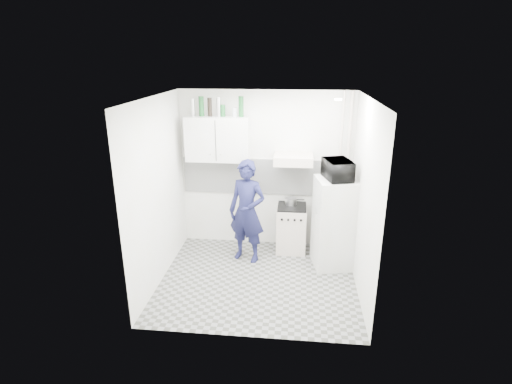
# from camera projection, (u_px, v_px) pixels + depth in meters

# --- Properties ---
(floor) EXTENTS (2.80, 2.80, 0.00)m
(floor) POSITION_uv_depth(u_px,v_px,m) (258.00, 280.00, 5.82)
(floor) COLOR gray
(floor) RESTS_ON ground
(ceiling) EXTENTS (2.80, 2.80, 0.00)m
(ceiling) POSITION_uv_depth(u_px,v_px,m) (258.00, 98.00, 4.97)
(ceiling) COLOR white
(ceiling) RESTS_ON wall_back
(wall_back) EXTENTS (2.80, 0.00, 2.80)m
(wall_back) POSITION_uv_depth(u_px,v_px,m) (266.00, 171.00, 6.57)
(wall_back) COLOR white
(wall_back) RESTS_ON floor
(wall_left) EXTENTS (0.00, 2.60, 2.60)m
(wall_left) POSITION_uv_depth(u_px,v_px,m) (158.00, 192.00, 5.53)
(wall_left) COLOR white
(wall_left) RESTS_ON floor
(wall_right) EXTENTS (0.00, 2.60, 2.60)m
(wall_right) POSITION_uv_depth(u_px,v_px,m) (364.00, 200.00, 5.26)
(wall_right) COLOR white
(wall_right) RESTS_ON floor
(person) EXTENTS (0.69, 0.56, 1.63)m
(person) POSITION_uv_depth(u_px,v_px,m) (247.00, 212.00, 6.16)
(person) COLOR #15173B
(person) RESTS_ON floor
(stove) EXTENTS (0.48, 0.48, 0.76)m
(stove) POSITION_uv_depth(u_px,v_px,m) (291.00, 229.00, 6.59)
(stove) COLOR beige
(stove) RESTS_ON floor
(fridge) EXTENTS (0.67, 0.67, 1.39)m
(fridge) POSITION_uv_depth(u_px,v_px,m) (334.00, 223.00, 6.03)
(fridge) COLOR white
(fridge) RESTS_ON floor
(stove_top) EXTENTS (0.46, 0.46, 0.03)m
(stove_top) POSITION_uv_depth(u_px,v_px,m) (292.00, 207.00, 6.46)
(stove_top) COLOR black
(stove_top) RESTS_ON stove
(saucepan) EXTENTS (0.19, 0.19, 0.11)m
(saucepan) POSITION_uv_depth(u_px,v_px,m) (291.00, 201.00, 6.51)
(saucepan) COLOR silver
(saucepan) RESTS_ON stove_top
(microwave) EXTENTS (0.59, 0.47, 0.28)m
(microwave) POSITION_uv_depth(u_px,v_px,m) (338.00, 170.00, 5.76)
(microwave) COLOR black
(microwave) RESTS_ON fridge
(bottle_a) EXTENTS (0.06, 0.06, 0.27)m
(bottle_a) POSITION_uv_depth(u_px,v_px,m) (193.00, 107.00, 6.18)
(bottle_a) COLOR silver
(bottle_a) RESTS_ON upper_cabinet
(bottle_b) EXTENTS (0.08, 0.08, 0.31)m
(bottle_b) POSITION_uv_depth(u_px,v_px,m) (201.00, 106.00, 6.16)
(bottle_b) COLOR #144C1E
(bottle_b) RESTS_ON upper_cabinet
(bottle_c) EXTENTS (0.07, 0.07, 0.28)m
(bottle_c) POSITION_uv_depth(u_px,v_px,m) (210.00, 107.00, 6.15)
(bottle_c) COLOR black
(bottle_c) RESTS_ON upper_cabinet
(bottle_d) EXTENTS (0.07, 0.07, 0.29)m
(bottle_d) POSITION_uv_depth(u_px,v_px,m) (219.00, 107.00, 6.13)
(bottle_d) COLOR silver
(bottle_d) RESTS_ON upper_cabinet
(canister_a) EXTENTS (0.07, 0.07, 0.18)m
(canister_a) POSITION_uv_depth(u_px,v_px,m) (223.00, 111.00, 6.15)
(canister_a) COLOR #144C1E
(canister_a) RESTS_ON upper_cabinet
(canister_b) EXTENTS (0.07, 0.07, 0.14)m
(canister_b) POSITION_uv_depth(u_px,v_px,m) (235.00, 112.00, 6.13)
(canister_b) COLOR #B2B7BC
(canister_b) RESTS_ON upper_cabinet
(bottle_e) EXTENTS (0.08, 0.08, 0.31)m
(bottle_e) POSITION_uv_depth(u_px,v_px,m) (241.00, 107.00, 6.10)
(bottle_e) COLOR #144C1E
(bottle_e) RESTS_ON upper_cabinet
(upper_cabinet) EXTENTS (1.00, 0.35, 0.70)m
(upper_cabinet) POSITION_uv_depth(u_px,v_px,m) (218.00, 139.00, 6.30)
(upper_cabinet) COLOR white
(upper_cabinet) RESTS_ON wall_back
(range_hood) EXTENTS (0.60, 0.50, 0.14)m
(range_hood) POSITION_uv_depth(u_px,v_px,m) (293.00, 159.00, 6.20)
(range_hood) COLOR beige
(range_hood) RESTS_ON wall_back
(backsplash) EXTENTS (2.74, 0.03, 0.60)m
(backsplash) POSITION_uv_depth(u_px,v_px,m) (266.00, 177.00, 6.59)
(backsplash) COLOR white
(backsplash) RESTS_ON wall_back
(pipe_a) EXTENTS (0.05, 0.05, 2.60)m
(pipe_a) POSITION_uv_depth(u_px,v_px,m) (346.00, 174.00, 6.37)
(pipe_a) COLOR beige
(pipe_a) RESTS_ON floor
(pipe_b) EXTENTS (0.04, 0.04, 2.60)m
(pipe_b) POSITION_uv_depth(u_px,v_px,m) (339.00, 174.00, 6.38)
(pipe_b) COLOR beige
(pipe_b) RESTS_ON floor
(ceiling_spot_fixture) EXTENTS (0.10, 0.10, 0.02)m
(ceiling_spot_fixture) POSITION_uv_depth(u_px,v_px,m) (338.00, 99.00, 5.07)
(ceiling_spot_fixture) COLOR white
(ceiling_spot_fixture) RESTS_ON ceiling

